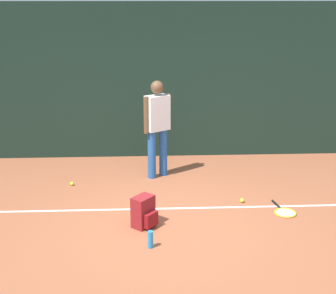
# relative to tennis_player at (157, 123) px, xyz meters

# --- Properties ---
(ground_plane) EXTENTS (12.00, 12.00, 0.00)m
(ground_plane) POSITION_rel_tennis_player_xyz_m (0.12, -1.84, -0.97)
(ground_plane) COLOR #9E5638
(back_fence) EXTENTS (10.00, 0.10, 2.96)m
(back_fence) POSITION_rel_tennis_player_xyz_m (0.12, 1.16, 0.51)
(back_fence) COLOR #192D23
(back_fence) RESTS_ON ground
(court_line) EXTENTS (9.00, 0.05, 0.00)m
(court_line) POSITION_rel_tennis_player_xyz_m (0.12, -1.35, -0.96)
(court_line) COLOR white
(court_line) RESTS_ON ground
(tennis_player) EXTENTS (0.46, 0.40, 1.70)m
(tennis_player) POSITION_rel_tennis_player_xyz_m (0.00, 0.00, 0.00)
(tennis_player) COLOR #2659A5
(tennis_player) RESTS_ON ground
(tennis_racket) EXTENTS (0.38, 0.63, 0.03)m
(tennis_racket) POSITION_rel_tennis_player_xyz_m (1.83, -1.57, -0.95)
(tennis_racket) COLOR black
(tennis_racket) RESTS_ON ground
(backpack) EXTENTS (0.38, 0.38, 0.44)m
(backpack) POSITION_rel_tennis_player_xyz_m (-0.24, -1.91, -0.76)
(backpack) COLOR maroon
(backpack) RESTS_ON ground
(tennis_ball_near_player) EXTENTS (0.07, 0.07, 0.07)m
(tennis_ball_near_player) POSITION_rel_tennis_player_xyz_m (1.27, -1.18, -0.93)
(tennis_ball_near_player) COLOR #CCE033
(tennis_ball_near_player) RESTS_ON ground
(tennis_ball_by_fence) EXTENTS (0.07, 0.07, 0.07)m
(tennis_ball_by_fence) POSITION_rel_tennis_player_xyz_m (-1.45, -0.37, -0.93)
(tennis_ball_by_fence) COLOR #CCE033
(tennis_ball_by_fence) RESTS_ON ground
(water_bottle) EXTENTS (0.07, 0.07, 0.23)m
(water_bottle) POSITION_rel_tennis_player_xyz_m (-0.16, -2.49, -0.85)
(water_bottle) COLOR #268CD8
(water_bottle) RESTS_ON ground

